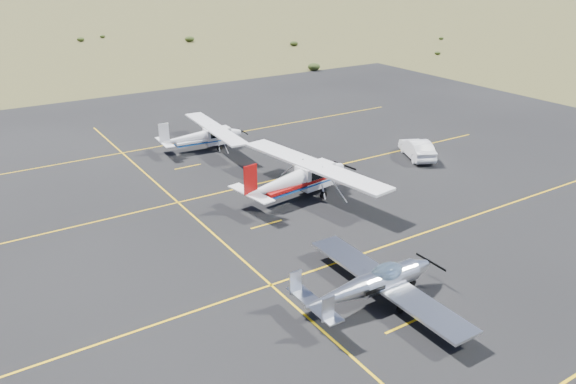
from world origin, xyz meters
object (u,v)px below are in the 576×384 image
object	(u,v)px
aircraft_plain	(203,136)
sedan	(417,149)
aircraft_low_wing	(374,283)
aircraft_cessna	(298,178)

from	to	relation	value
aircraft_plain	sedan	size ratio (longest dim) A/B	2.31
aircraft_plain	sedan	bearing A→B (deg)	-35.57
sedan	aircraft_low_wing	bearing A→B (deg)	64.79
aircraft_low_wing	aircraft_cessna	world-z (taller)	aircraft_cessna
aircraft_low_wing	aircraft_plain	xyz separation A→B (m)	(2.58, 22.97, 0.14)
sedan	aircraft_plain	bearing A→B (deg)	-14.66
aircraft_cessna	aircraft_plain	xyz separation A→B (m)	(-1.00, 11.73, -0.23)
aircraft_low_wing	sedan	bearing A→B (deg)	40.33
aircraft_low_wing	aircraft_plain	size ratio (longest dim) A/B	0.94
aircraft_low_wing	aircraft_plain	distance (m)	23.11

